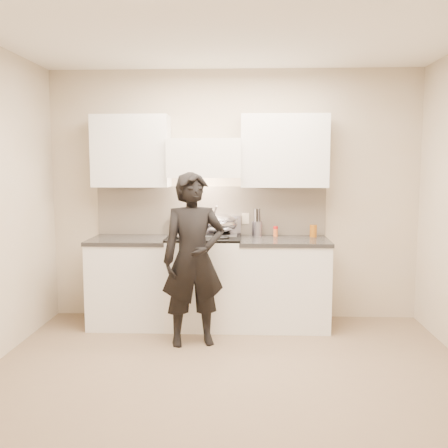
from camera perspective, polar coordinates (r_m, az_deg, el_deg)
The scene contains 11 objects.
ground_plane at distance 4.06m, azimuth 0.49°, elevation -17.65°, with size 4.00×4.00×0.00m, color #7C684E.
room_shell at distance 4.07m, azimuth -0.12°, elevation 5.63°, with size 4.04×3.54×2.70m.
stove at distance 5.28m, azimuth -2.26°, elevation -6.45°, with size 0.76×0.65×0.96m.
counter_right at distance 5.28m, azimuth 6.81°, elevation -6.64°, with size 0.92×0.67×0.92m.
counter_left at distance 5.40m, azimuth -10.60°, elevation -6.41°, with size 0.82×0.67×0.92m.
wok at distance 5.31m, azimuth -0.48°, elevation 0.11°, with size 0.40×0.49×0.32m.
stock_pot at distance 5.11m, azimuth -4.37°, elevation -0.59°, with size 0.30×0.24×0.14m.
utensil_crock at distance 5.39m, azimuth 3.80°, elevation -0.40°, with size 0.11×0.11×0.29m.
spice_jar at distance 5.38m, azimuth 5.92°, elevation -0.82°, with size 0.05×0.05×0.11m.
oil_glass at distance 5.38m, azimuth 10.17°, elevation -0.77°, with size 0.07×0.07×0.13m.
person at distance 4.65m, azimuth -3.50°, elevation -4.06°, with size 0.59×0.39×1.62m, color black.
Camera 1 is at (0.12, -3.70, 1.67)m, focal length 40.00 mm.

